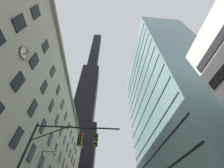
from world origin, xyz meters
name	(u,v)px	position (x,y,z in m)	size (l,w,h in m)	color
station_building	(27,149)	(-19.14, 27.36, 13.79)	(16.94, 66.72, 27.61)	#B2A88E
dark_skyscraper	(85,107)	(-16.73, 82.68, 67.76)	(23.65, 23.65, 223.68)	black
glass_office_midrise	(165,104)	(18.32, 23.89, 27.16)	(14.75, 35.05, 54.32)	gray
traffic_signal_mast	(64,149)	(-4.22, 3.91, 5.61)	(7.92, 0.63, 7.67)	black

